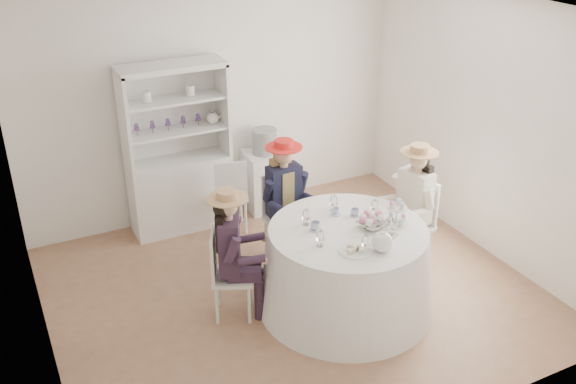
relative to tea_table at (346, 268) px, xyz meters
name	(u,v)px	position (x,y,z in m)	size (l,w,h in m)	color
ground	(293,291)	(-0.35, 0.42, -0.41)	(4.50, 4.50, 0.00)	#8C6146
ceiling	(294,12)	(-0.35, 0.42, 2.29)	(4.50, 4.50, 0.00)	white
wall_back	(214,103)	(-0.35, 2.42, 0.94)	(4.50, 4.50, 0.00)	white
wall_front	(434,280)	(-0.35, -1.58, 0.94)	(4.50, 4.50, 0.00)	white
wall_left	(27,221)	(-2.60, 0.42, 0.94)	(4.50, 4.50, 0.00)	white
wall_right	(487,127)	(1.90, 0.42, 0.94)	(4.50, 4.50, 0.00)	white
tea_table	(346,268)	(0.00, 0.00, 0.00)	(1.64, 1.64, 0.83)	white
hutch	(179,172)	(-0.88, 2.19, 0.27)	(1.19, 0.56, 1.93)	silver
side_table	(265,180)	(0.17, 2.17, -0.05)	(0.47, 0.47, 0.72)	silver
hatbox	(264,141)	(0.17, 2.17, 0.46)	(0.29, 0.29, 0.29)	black
guest_left	(232,247)	(-0.99, 0.35, 0.31)	(0.54, 0.49, 1.28)	silver
guest_mid	(285,193)	(-0.12, 1.04, 0.34)	(0.48, 0.50, 1.33)	silver
guest_right	(413,199)	(0.99, 0.35, 0.34)	(0.53, 0.50, 1.33)	silver
spare_chair	(230,193)	(-0.43, 1.80, 0.07)	(0.44, 0.44, 0.91)	silver
teacup_a	(315,227)	(-0.27, 0.12, 0.45)	(0.09, 0.09, 0.07)	white
teacup_b	(336,212)	(0.04, 0.29, 0.45)	(0.07, 0.07, 0.06)	white
teacup_c	(355,213)	(0.19, 0.19, 0.45)	(0.08, 0.08, 0.06)	white
flower_bowl	(372,225)	(0.20, -0.08, 0.45)	(0.23, 0.23, 0.06)	white
flower_arrangement	(370,219)	(0.19, -0.05, 0.50)	(0.18, 0.18, 0.07)	pink
table_teapot	(382,242)	(0.07, -0.43, 0.50)	(0.25, 0.18, 0.19)	white
sandwich_plate	(355,250)	(-0.14, -0.35, 0.43)	(0.28, 0.28, 0.06)	white
cupcake_stand	(396,215)	(0.45, -0.10, 0.50)	(0.24, 0.24, 0.23)	white
stemware_set	(349,222)	(0.00, 0.00, 0.49)	(0.81, 0.84, 0.15)	white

